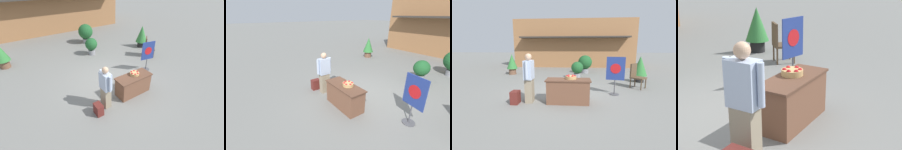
# 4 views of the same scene
# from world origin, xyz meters

# --- Properties ---
(ground_plane) EXTENTS (120.00, 120.00, 0.00)m
(ground_plane) POSITION_xyz_m (0.00, 0.00, 0.00)
(ground_plane) COLOR slate
(storefront_building) EXTENTS (11.30, 5.36, 4.44)m
(storefront_building) POSITION_xyz_m (0.31, 10.41, 2.22)
(storefront_building) COLOR #9E6B42
(storefront_building) RESTS_ON ground_plane
(display_table) EXTENTS (1.45, 0.61, 0.79)m
(display_table) POSITION_xyz_m (0.22, -1.09, 0.40)
(display_table) COLOR brown
(display_table) RESTS_ON ground_plane
(apple_basket) EXTENTS (0.36, 0.36, 0.13)m
(apple_basket) POSITION_xyz_m (0.31, -1.03, 0.85)
(apple_basket) COLOR tan
(apple_basket) RESTS_ON display_table
(person_visitor) EXTENTS (0.27, 0.61, 1.62)m
(person_visitor) POSITION_xyz_m (-1.06, -1.12, 0.82)
(person_visitor) COLOR gray
(person_visitor) RESTS_ON ground_plane
(backpack) EXTENTS (0.24, 0.34, 0.42)m
(backpack) POSITION_xyz_m (-1.48, -1.31, 0.21)
(backpack) COLOR maroon
(backpack) RESTS_ON ground_plane
(poster_board) EXTENTS (0.67, 0.36, 1.46)m
(poster_board) POSITION_xyz_m (1.98, -0.09, 0.83)
(poster_board) COLOR #4C4C51
(poster_board) RESTS_ON ground_plane
(patio_chair) EXTENTS (0.78, 0.78, 1.10)m
(patio_chair) POSITION_xyz_m (3.20, 1.03, 0.60)
(patio_chair) COLOR brown
(patio_chair) RESTS_ON ground_plane
(potted_plant_far_right) EXTENTS (0.99, 0.99, 1.30)m
(potted_plant_far_right) POSITION_xyz_m (1.16, 5.02, 0.75)
(potted_plant_far_right) COLOR gray
(potted_plant_far_right) RESTS_ON ground_plane
(potted_plant_near_right) EXTENTS (0.71, 0.71, 1.00)m
(potted_plant_near_right) POSITION_xyz_m (0.57, 3.07, 0.59)
(potted_plant_near_right) COLOR gray
(potted_plant_near_right) RESTS_ON ground_plane
(potted_plant_near_left) EXTENTS (0.73, 0.73, 1.39)m
(potted_plant_near_left) POSITION_xyz_m (3.86, 2.28, 0.79)
(potted_plant_near_left) COLOR black
(potted_plant_near_left) RESTS_ON ground_plane
(potted_plant_far_left) EXTENTS (0.70, 0.70, 1.38)m
(potted_plant_far_left) POSITION_xyz_m (-3.89, 4.16, 0.78)
(potted_plant_far_left) COLOR brown
(potted_plant_far_left) RESTS_ON ground_plane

